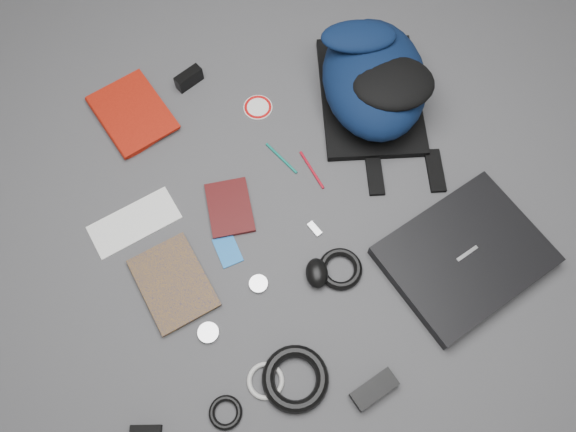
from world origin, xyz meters
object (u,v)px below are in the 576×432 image
object	(u,v)px
backpack	(374,78)
dvd_case	(230,208)
comic_book	(144,299)
laptop	(465,256)
power_brick	(374,389)
compact_camera	(189,78)
mouse	(317,273)
textbook_red	(104,129)

from	to	relation	value
backpack	dvd_case	distance (m)	0.57
comic_book	laptop	bearing A→B (deg)	-22.10
dvd_case	power_brick	world-z (taller)	power_brick
backpack	compact_camera	distance (m)	0.57
backpack	comic_book	bearing A→B (deg)	-137.92
compact_camera	laptop	bearing A→B (deg)	-78.13
mouse	comic_book	bearing A→B (deg)	-176.55
textbook_red	laptop	bearing A→B (deg)	-56.23
textbook_red	mouse	xyz separation A→B (m)	(0.45, -0.63, 0.01)
backpack	textbook_red	xyz separation A→B (m)	(-0.80, 0.14, -0.08)
laptop	textbook_red	distance (m)	1.10
mouse	backpack	bearing A→B (deg)	68.05
backpack	comic_book	size ratio (longest dim) A/B	2.01
laptop	mouse	distance (m)	0.40
laptop	mouse	world-z (taller)	mouse
compact_camera	mouse	xyz separation A→B (m)	(0.17, -0.72, -0.00)
textbook_red	mouse	distance (m)	0.77
comic_book	compact_camera	world-z (taller)	compact_camera
power_brick	compact_camera	bearing A→B (deg)	85.81
mouse	power_brick	xyz separation A→B (m)	(0.04, -0.32, -0.01)
dvd_case	power_brick	size ratio (longest dim) A/B	1.43
comic_book	backpack	bearing A→B (deg)	15.57
laptop	comic_book	world-z (taller)	laptop
mouse	power_brick	size ratio (longest dim) A/B	0.71
laptop	compact_camera	bearing A→B (deg)	109.36
laptop	compact_camera	world-z (taller)	compact_camera
comic_book	power_brick	xyz separation A→B (m)	(0.49, -0.40, 0.01)
mouse	compact_camera	bearing A→B (deg)	116.56
comic_book	dvd_case	distance (m)	0.34
laptop	power_brick	size ratio (longest dim) A/B	3.49
dvd_case	compact_camera	world-z (taller)	compact_camera
backpack	comic_book	xyz separation A→B (m)	(-0.80, -0.41, -0.09)
dvd_case	mouse	bearing A→B (deg)	-51.05
laptop	textbook_red	world-z (taller)	laptop
comic_book	dvd_case	world-z (taller)	comic_book
backpack	power_brick	size ratio (longest dim) A/B	4.01
compact_camera	mouse	bearing A→B (deg)	-100.22
dvd_case	laptop	bearing A→B (deg)	-24.83
dvd_case	power_brick	xyz separation A→B (m)	(0.20, -0.59, 0.01)
textbook_red	backpack	bearing A→B (deg)	-26.20
textbook_red	comic_book	xyz separation A→B (m)	(-0.00, -0.55, -0.00)
power_brick	comic_book	bearing A→B (deg)	125.27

